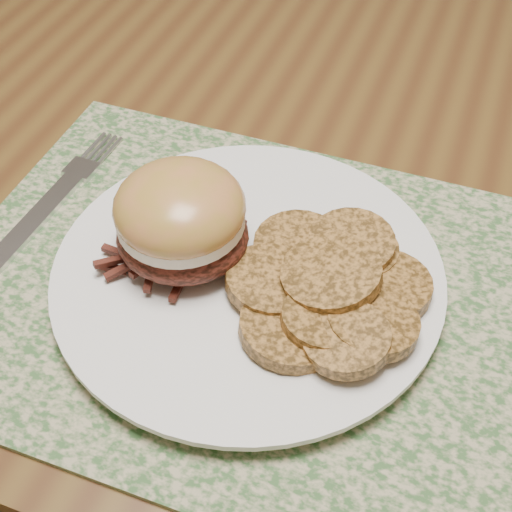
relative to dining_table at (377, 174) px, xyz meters
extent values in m
plane|color=#54321C|center=(0.00, 0.00, -0.67)|extent=(3.50, 3.50, 0.00)
cube|color=brown|center=(0.00, 0.00, 0.06)|extent=(1.50, 0.90, 0.04)
cylinder|color=brown|center=(-0.69, 0.39, -0.32)|extent=(0.06, 0.06, 0.71)
cube|color=#3A6132|center=(-0.03, -0.26, 0.08)|extent=(0.45, 0.33, 0.00)
cylinder|color=white|center=(-0.04, -0.25, 0.09)|extent=(0.26, 0.26, 0.02)
ellipsoid|color=black|center=(-0.09, -0.25, 0.12)|extent=(0.10, 0.09, 0.04)
cylinder|color=beige|center=(-0.09, -0.25, 0.14)|extent=(0.09, 0.09, 0.01)
ellipsoid|color=#B2723A|center=(-0.09, -0.25, 0.15)|extent=(0.09, 0.09, 0.05)
cylinder|color=#9A672D|center=(-0.02, -0.22, 0.10)|extent=(0.08, 0.08, 0.01)
cylinder|color=#9A672D|center=(0.02, -0.21, 0.11)|extent=(0.08, 0.08, 0.02)
cylinder|color=#9A672D|center=(0.05, -0.24, 0.10)|extent=(0.08, 0.08, 0.02)
cylinder|color=#9A672D|center=(-0.02, -0.26, 0.11)|extent=(0.08, 0.08, 0.02)
cylinder|color=#9A672D|center=(0.02, -0.25, 0.12)|extent=(0.09, 0.09, 0.02)
cylinder|color=#9A672D|center=(0.05, -0.27, 0.11)|extent=(0.08, 0.08, 0.02)
cylinder|color=#9A672D|center=(0.00, -0.29, 0.10)|extent=(0.09, 0.09, 0.02)
cylinder|color=#9A672D|center=(0.04, -0.29, 0.11)|extent=(0.07, 0.07, 0.02)
cylinder|color=#9A672D|center=(0.02, -0.28, 0.11)|extent=(0.08, 0.08, 0.02)
cylinder|color=#9A672D|center=(0.02, -0.21, 0.10)|extent=(0.08, 0.08, 0.01)
cube|color=silver|center=(-0.22, -0.27, 0.09)|extent=(0.02, 0.15, 0.00)
cube|color=silver|center=(-0.22, -0.18, 0.09)|extent=(0.03, 0.02, 0.00)
camera|label=1|loc=(0.08, -0.56, 0.47)|focal=50.00mm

